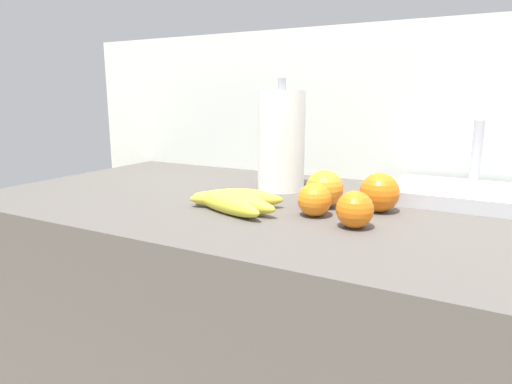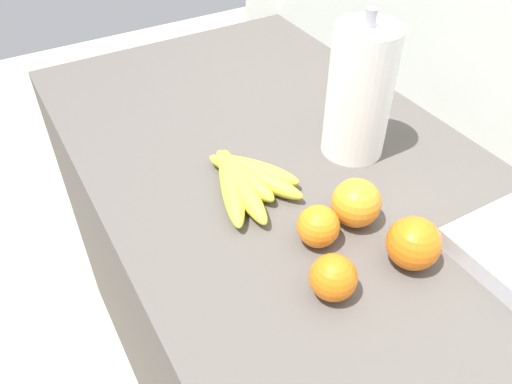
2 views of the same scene
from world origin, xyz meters
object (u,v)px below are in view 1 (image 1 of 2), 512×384
(orange_back_right, at_px, (325,189))
(orange_far_right, at_px, (380,193))
(sink_basin, at_px, (471,194))
(banana_bunch, at_px, (231,201))
(orange_front, at_px, (314,200))
(orange_center, at_px, (355,210))
(paper_towel_roll, at_px, (281,141))

(orange_back_right, height_order, orange_far_right, same)
(orange_back_right, xyz_separation_m, sink_basin, (0.28, 0.21, -0.02))
(orange_back_right, bearing_deg, sink_basin, 36.86)
(banana_bunch, xyz_separation_m, orange_back_right, (0.17, 0.12, 0.02))
(orange_far_right, distance_m, sink_basin, 0.25)
(orange_front, bearing_deg, orange_center, -23.36)
(banana_bunch, distance_m, paper_towel_roll, 0.26)
(orange_center, distance_m, orange_front, 0.10)
(orange_far_right, bearing_deg, orange_center, -94.80)
(orange_back_right, bearing_deg, orange_front, -84.06)
(orange_center, bearing_deg, orange_front, 156.64)
(banana_bunch, relative_size, sink_basin, 0.64)
(banana_bunch, bearing_deg, orange_center, -1.02)
(orange_back_right, xyz_separation_m, orange_far_right, (0.12, 0.02, 0.00))
(banana_bunch, relative_size, paper_towel_roll, 0.78)
(orange_far_right, relative_size, paper_towel_roll, 0.29)
(banana_bunch, height_order, orange_center, orange_center)
(orange_back_right, relative_size, orange_far_right, 0.99)
(banana_bunch, xyz_separation_m, orange_center, (0.27, -0.00, 0.02))
(orange_center, relative_size, orange_back_right, 0.85)
(orange_far_right, relative_size, sink_basin, 0.24)
(orange_front, bearing_deg, orange_back_right, 95.94)
(orange_center, height_order, orange_far_right, orange_far_right)
(orange_far_right, bearing_deg, orange_front, -137.26)
(sink_basin, bearing_deg, paper_towel_roll, -169.17)
(orange_back_right, height_order, paper_towel_roll, paper_towel_roll)
(banana_bunch, xyz_separation_m, orange_front, (0.18, 0.04, 0.02))
(orange_front, bearing_deg, sink_basin, 46.99)
(banana_bunch, relative_size, orange_center, 3.18)
(orange_center, distance_m, orange_back_right, 0.16)
(sink_basin, bearing_deg, orange_front, -133.01)
(banana_bunch, height_order, orange_back_right, orange_back_right)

